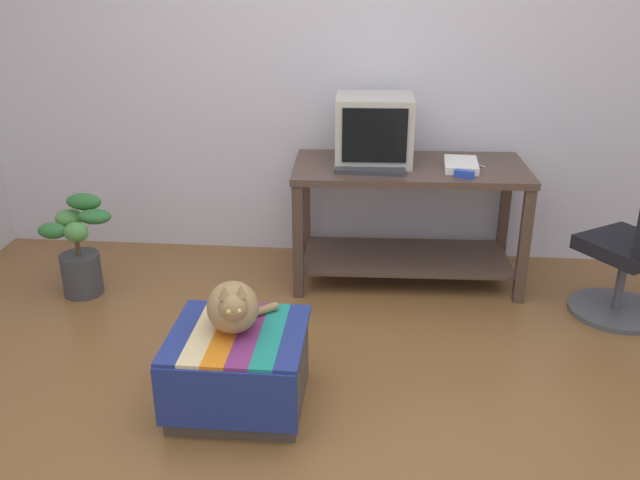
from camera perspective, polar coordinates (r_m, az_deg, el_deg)
ground_plane at (r=3.02m, az=-0.81°, el=-16.03°), size 14.00×14.00×0.00m
back_wall at (r=4.44m, az=1.93°, el=15.00°), size 8.00×0.10×2.60m
desk at (r=4.18m, az=7.36°, el=3.13°), size 1.40×0.71×0.74m
tv_monitor at (r=4.11m, az=4.52°, el=9.11°), size 0.46×0.40×0.40m
keyboard at (r=3.96m, az=4.20°, el=5.86°), size 0.41×0.17×0.02m
book at (r=4.09m, az=11.67°, el=6.16°), size 0.20×0.30×0.04m
ottoman_with_blanket at (r=3.12m, az=-6.76°, el=-10.58°), size 0.59×0.57×0.37m
cat at (r=3.00m, az=-7.24°, el=-5.54°), size 0.32×0.37×0.26m
potted_plant at (r=4.28m, az=-19.43°, el=-0.83°), size 0.39×0.34×0.60m
office_chair at (r=4.09m, az=24.81°, el=-1.09°), size 0.58×0.58×0.89m
stapler at (r=3.92m, az=11.93°, el=5.40°), size 0.12×0.07×0.04m
pen at (r=4.19m, az=12.88°, el=6.17°), size 0.10×0.11×0.01m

